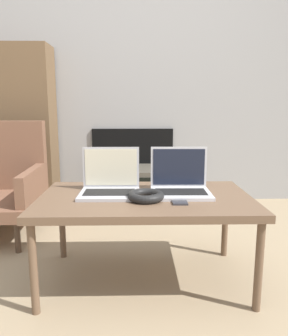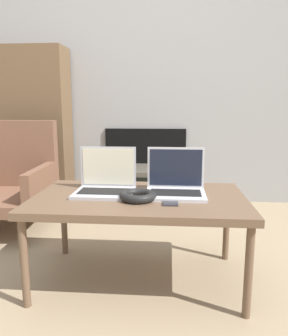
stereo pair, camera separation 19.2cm
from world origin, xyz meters
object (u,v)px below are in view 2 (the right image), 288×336
at_px(laptop_right, 175,184).
at_px(tv, 143,188).
at_px(laptop_left, 106,183).
at_px(phone, 170,202).
at_px(headphones, 139,196).
at_px(armchair, 8,177).

height_order(laptop_right, tv, laptop_right).
bearing_deg(laptop_left, tv, 85.86).
bearing_deg(phone, headphones, 167.43).
bearing_deg(armchair, tv, 25.79).
bearing_deg(laptop_right, tv, 103.14).
bearing_deg(headphones, phone, -12.57).
bearing_deg(tv, laptop_left, -94.71).
relative_size(phone, armchair, 0.15).
xyz_separation_m(laptop_left, headphones, (0.19, -0.13, -0.03)).
distance_m(laptop_left, armchair, 1.12).
height_order(headphones, tv, headphones).
height_order(laptop_left, tv, laptop_left).
height_order(laptop_left, armchair, armchair).
height_order(laptop_right, headphones, laptop_right).
xyz_separation_m(tv, armchair, (-0.98, -0.52, 0.20)).
relative_size(headphones, tv, 0.36).
distance_m(laptop_right, armchair, 1.43).
height_order(laptop_left, phone, laptop_left).
bearing_deg(phone, laptop_right, 81.26).
bearing_deg(tv, phone, -80.12).
relative_size(headphones, phone, 1.47).
bearing_deg(laptop_left, phone, -25.09).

